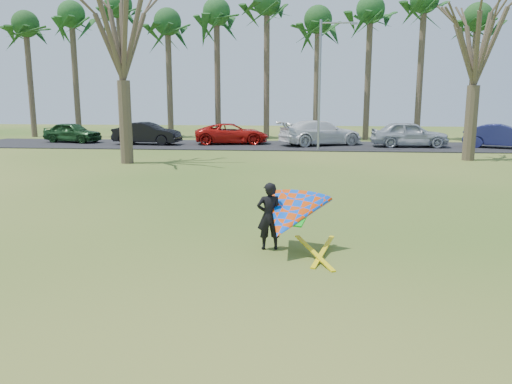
# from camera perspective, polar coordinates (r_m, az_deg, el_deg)

# --- Properties ---
(ground) EXTENTS (100.00, 100.00, 0.00)m
(ground) POSITION_cam_1_polar(r_m,az_deg,el_deg) (10.56, -1.07, -7.92)
(ground) COLOR #1E5011
(ground) RESTS_ON ground
(parking_strip) EXTENTS (46.00, 7.00, 0.06)m
(parking_strip) POSITION_cam_1_polar(r_m,az_deg,el_deg) (35.11, 3.70, 5.32)
(parking_strip) COLOR black
(parking_strip) RESTS_ON ground
(palm_0) EXTENTS (4.84, 4.84, 10.84)m
(palm_0) POSITION_cam_1_polar(r_m,az_deg,el_deg) (47.39, -24.84, 16.88)
(palm_0) COLOR #4C3B2D
(palm_0) RESTS_ON ground
(palm_1) EXTENTS (4.84, 4.84, 11.54)m
(palm_1) POSITION_cam_1_polar(r_m,az_deg,el_deg) (45.66, -20.34, 18.32)
(palm_1) COLOR #4E3F2F
(palm_1) RESTS_ON ground
(palm_2) EXTENTS (4.84, 4.84, 12.24)m
(palm_2) POSITION_cam_1_polar(r_m,az_deg,el_deg) (44.23, -15.45, 19.75)
(palm_2) COLOR #443929
(palm_2) RESTS_ON ground
(palm_3) EXTENTS (4.84, 4.84, 10.84)m
(palm_3) POSITION_cam_1_polar(r_m,az_deg,el_deg) (42.82, -10.08, 18.43)
(palm_3) COLOR #47392A
(palm_3) RESTS_ON ground
(palm_4) EXTENTS (4.84, 4.84, 11.54)m
(palm_4) POSITION_cam_1_polar(r_m,az_deg,el_deg) (42.05, -4.53, 19.63)
(palm_4) COLOR brown
(palm_4) RESTS_ON ground
(palm_5) EXTENTS (4.84, 4.84, 12.24)m
(palm_5) POSITION_cam_1_polar(r_m,az_deg,el_deg) (41.67, 1.26, 20.69)
(palm_5) COLOR #4E3D2F
(palm_5) RESTS_ON ground
(palm_6) EXTENTS (4.84, 4.84, 10.84)m
(palm_6) POSITION_cam_1_polar(r_m,az_deg,el_deg) (41.34, 7.10, 18.79)
(palm_6) COLOR #4E402F
(palm_6) RESTS_ON ground
(palm_7) EXTENTS (4.84, 4.84, 11.54)m
(palm_7) POSITION_cam_1_polar(r_m,az_deg,el_deg) (41.71, 12.95, 19.48)
(palm_7) COLOR #4A3C2C
(palm_7) RESTS_ON ground
(palm_8) EXTENTS (4.84, 4.84, 12.24)m
(palm_8) POSITION_cam_1_polar(r_m,az_deg,el_deg) (42.47, 18.70, 19.96)
(palm_8) COLOR brown
(palm_8) RESTS_ON ground
(palm_9) EXTENTS (4.84, 4.84, 10.84)m
(palm_9) POSITION_cam_1_polar(r_m,az_deg,el_deg) (43.28, 24.00, 17.61)
(palm_9) COLOR brown
(palm_9) RESTS_ON ground
(bare_tree_left) EXTENTS (6.60, 6.60, 9.70)m
(bare_tree_left) POSITION_cam_1_polar(r_m,az_deg,el_deg) (26.80, -15.21, 18.03)
(bare_tree_left) COLOR #4A3B2C
(bare_tree_left) RESTS_ON ground
(bare_tree_right) EXTENTS (6.27, 6.27, 9.21)m
(bare_tree_right) POSITION_cam_1_polar(r_m,az_deg,el_deg) (29.46, 24.02, 16.12)
(bare_tree_right) COLOR #473A2A
(bare_tree_right) RESTS_ON ground
(streetlight) EXTENTS (2.28, 0.18, 8.00)m
(streetlight) POSITION_cam_1_polar(r_m,az_deg,el_deg) (31.96, 7.58, 12.67)
(streetlight) COLOR gray
(streetlight) RESTS_ON ground
(car_0) EXTENTS (4.60, 2.65, 1.47)m
(car_0) POSITION_cam_1_polar(r_m,az_deg,el_deg) (39.63, -20.24, 6.42)
(car_0) COLOR #183E1B
(car_0) RESTS_ON parking_strip
(car_1) EXTENTS (4.84, 2.01, 1.56)m
(car_1) POSITION_cam_1_polar(r_m,az_deg,el_deg) (36.38, -12.34, 6.57)
(car_1) COLOR black
(car_1) RESTS_ON parking_strip
(car_2) EXTENTS (5.59, 3.28, 1.46)m
(car_2) POSITION_cam_1_polar(r_m,az_deg,el_deg) (36.02, -2.78, 6.68)
(car_2) COLOR red
(car_2) RESTS_ON parking_strip
(car_3) EXTENTS (6.37, 4.65, 1.71)m
(car_3) POSITION_cam_1_polar(r_m,az_deg,el_deg) (35.33, 7.40, 6.73)
(car_3) COLOR white
(car_3) RESTS_ON parking_strip
(car_4) EXTENTS (5.08, 2.11, 1.72)m
(car_4) POSITION_cam_1_polar(r_m,az_deg,el_deg) (35.32, 17.11, 6.35)
(car_4) COLOR #A9AFB7
(car_4) RESTS_ON parking_strip
(car_5) EXTENTS (4.97, 3.34, 1.55)m
(car_5) POSITION_cam_1_polar(r_m,az_deg,el_deg) (36.79, 26.29, 5.74)
(car_5) COLOR navy
(car_5) RESTS_ON parking_strip
(kite_flyer) EXTENTS (2.13, 2.39, 2.02)m
(kite_flyer) POSITION_cam_1_polar(r_m,az_deg,el_deg) (10.92, 3.61, -2.72)
(kite_flyer) COLOR black
(kite_flyer) RESTS_ON ground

